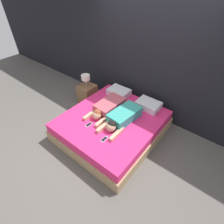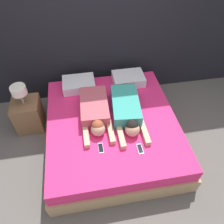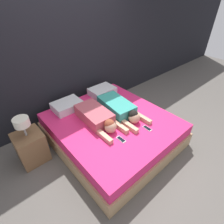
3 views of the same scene
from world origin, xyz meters
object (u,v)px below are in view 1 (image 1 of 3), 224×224
at_px(bed, 112,126).
at_px(pillow_head_right, 148,105).
at_px(person_right, 122,117).
at_px(cell_phone_right, 104,139).
at_px(pillow_head_left, 119,92).
at_px(person_left, 107,107).
at_px(cell_phone_left, 89,125).
at_px(nightstand, 87,93).

relative_size(bed, pillow_head_right, 4.03).
xyz_separation_m(pillow_head_right, person_right, (-0.19, -0.73, 0.03)).
bearing_deg(pillow_head_right, cell_phone_right, -96.27).
xyz_separation_m(bed, person_right, (0.22, 0.04, 0.33)).
xyz_separation_m(pillow_head_left, pillow_head_right, (0.81, 0.00, 0.00)).
bearing_deg(pillow_head_left, person_left, -74.43).
xyz_separation_m(pillow_head_right, cell_phone_left, (-0.62, -1.21, -0.07)).
xyz_separation_m(pillow_head_left, cell_phone_right, (0.66, -1.31, -0.07)).
distance_m(pillow_head_right, cell_phone_right, 1.32).
xyz_separation_m(person_right, cell_phone_left, (-0.44, -0.49, -0.09)).
bearing_deg(person_right, cell_phone_left, -131.79).
distance_m(pillow_head_left, person_right, 0.96).
distance_m(bed, cell_phone_right, 0.65).
relative_size(person_left, nightstand, 1.18).
height_order(pillow_head_left, person_right, person_right).
xyz_separation_m(bed, cell_phone_right, (0.26, -0.55, 0.24)).
distance_m(bed, nightstand, 1.33).
distance_m(pillow_head_right, person_left, 0.91).
bearing_deg(cell_phone_left, person_right, 48.21).
bearing_deg(cell_phone_right, cell_phone_left, 168.77).
bearing_deg(bed, person_right, 10.06).
bearing_deg(person_right, bed, -169.94).
xyz_separation_m(cell_phone_left, cell_phone_right, (0.48, -0.10, 0.00)).
height_order(cell_phone_left, cell_phone_right, same).
bearing_deg(person_left, cell_phone_left, -90.00).
bearing_deg(bed, pillow_head_right, 62.14).
bearing_deg(nightstand, cell_phone_right, -34.88).
relative_size(pillow_head_right, person_left, 0.52).
bearing_deg(person_right, person_left, 171.31).
height_order(pillow_head_right, nightstand, nightstand).
relative_size(bed, person_right, 1.99).
relative_size(pillow_head_left, nightstand, 0.61).
relative_size(person_right, cell_phone_right, 6.65).
bearing_deg(pillow_head_right, person_left, -133.45).
bearing_deg(person_left, nightstand, 158.95).
relative_size(person_right, nightstand, 1.24).
relative_size(person_left, person_right, 0.95).
height_order(person_right, cell_phone_left, person_right).
relative_size(pillow_head_right, cell_phone_left, 3.28).
bearing_deg(pillow_head_left, nightstand, -162.01).
bearing_deg(person_left, cell_phone_right, -53.58).
bearing_deg(pillow_head_left, cell_phone_right, -63.13).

